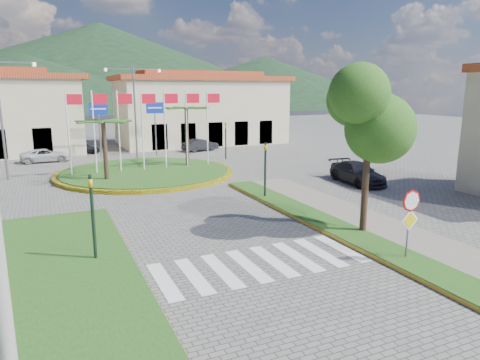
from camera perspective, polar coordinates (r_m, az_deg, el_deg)
name	(u,v)px	position (r m, az deg, el deg)	size (l,w,h in m)	color
ground	(326,317)	(12.35, 11.33, -17.49)	(160.00, 160.00, 0.00)	#605E5B
sidewalk_right	(428,254)	(17.44, 23.74, -9.07)	(4.00, 28.00, 0.15)	gray
verge_right	(403,259)	(16.60, 20.94, -9.84)	(1.60, 28.00, 0.18)	#214B15
median_left	(57,272)	(15.77, -23.21, -11.19)	(5.00, 14.00, 0.18)	#214B15
crosswalk	(258,263)	(15.41, 2.45, -11.06)	(8.00, 3.00, 0.01)	silver
roundabout_island	(146,172)	(31.83, -12.44, 1.06)	(12.70, 12.70, 6.00)	yellow
stop_sign	(410,213)	(16.11, 21.73, -4.17)	(0.80, 0.11, 2.65)	slate
deciduous_tree	(370,111)	(18.16, 16.93, 8.75)	(3.60, 3.60, 6.80)	black
traffic_light_left	(92,210)	(15.70, -19.08, -3.80)	(0.15, 0.18, 3.20)	black
traffic_light_right	(265,165)	(23.71, 3.39, 2.00)	(0.15, 0.18, 3.20)	black
traffic_light_far	(226,137)	(37.75, -1.92, 5.71)	(0.18, 0.15, 3.20)	black
direction_sign_west	(99,119)	(39.91, -18.30, 7.75)	(1.60, 0.14, 5.20)	slate
direction_sign_east	(155,117)	(40.78, -11.25, 8.19)	(1.60, 0.14, 5.20)	slate
street_lamp_centre	(135,108)	(39.36, -13.84, 9.36)	(4.80, 0.16, 8.00)	slate
street_lamp_west	(1,113)	(32.74, -29.30, 7.75)	(4.80, 0.16, 8.00)	slate
building_right	(201,109)	(49.49, -5.22, 9.42)	(19.08, 9.54, 8.05)	beige
hill_far_mid	(102,65)	(170.21, -17.94, 14.39)	(180.00, 180.00, 30.00)	black
hill_far_east	(266,82)	(162.74, 3.48, 12.95)	(120.00, 120.00, 18.00)	black
hill_near_back	(26,83)	(138.67, -26.67, 11.50)	(110.00, 110.00, 16.00)	black
white_van	(46,155)	(40.06, -24.49, 3.01)	(1.85, 4.00, 1.11)	#BEBEC0
car_dark_a	(83,148)	(43.87, -20.20, 3.99)	(1.24, 3.08, 1.05)	black
car_dark_b	(200,145)	(43.21, -5.32, 4.68)	(1.30, 3.72, 1.23)	black
car_side_right	(357,173)	(29.11, 15.35, 0.93)	(1.91, 4.71, 1.37)	black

